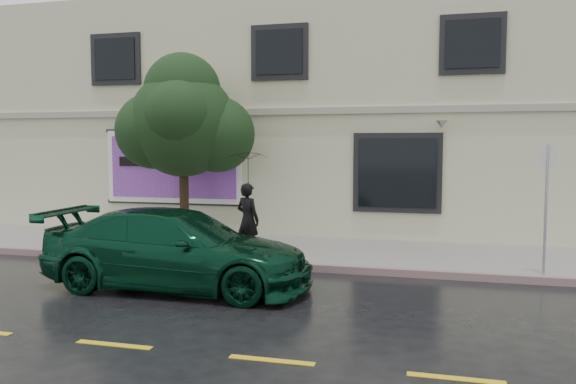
% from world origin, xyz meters
% --- Properties ---
extents(ground, '(90.00, 90.00, 0.00)m').
position_xyz_m(ground, '(0.00, 0.00, 0.00)').
color(ground, black).
rests_on(ground, ground).
extents(sidewalk, '(20.00, 3.50, 0.15)m').
position_xyz_m(sidewalk, '(0.00, 3.25, 0.07)').
color(sidewalk, gray).
rests_on(sidewalk, ground).
extents(curb, '(20.00, 0.18, 0.16)m').
position_xyz_m(curb, '(0.00, 1.50, 0.07)').
color(curb, slate).
rests_on(curb, ground).
extents(road_marking, '(19.00, 0.12, 0.01)m').
position_xyz_m(road_marking, '(0.00, -3.50, 0.01)').
color(road_marking, gold).
rests_on(road_marking, ground).
extents(building, '(20.00, 8.12, 7.00)m').
position_xyz_m(building, '(0.00, 9.00, 3.50)').
color(building, beige).
rests_on(building, ground).
extents(billboard, '(4.30, 0.16, 2.20)m').
position_xyz_m(billboard, '(-3.20, 4.92, 2.05)').
color(billboard, white).
rests_on(billboard, ground).
extents(car, '(5.09, 2.28, 1.48)m').
position_xyz_m(car, '(-0.50, -0.50, 0.74)').
color(car, '#08321F').
rests_on(car, ground).
extents(pedestrian, '(0.71, 0.60, 1.67)m').
position_xyz_m(pedestrian, '(0.04, 2.04, 0.98)').
color(pedestrian, black).
rests_on(pedestrian, sidewalk).
extents(umbrella, '(1.27, 1.27, 0.73)m').
position_xyz_m(umbrella, '(0.04, 2.04, 2.18)').
color(umbrella, black).
rests_on(umbrella, pedestrian).
extents(street_tree, '(2.72, 2.72, 4.43)m').
position_xyz_m(street_tree, '(-2.11, 3.29, 3.21)').
color(street_tree, '#332317').
rests_on(street_tree, sidewalk).
extents(fire_hydrant, '(0.29, 0.27, 0.71)m').
position_xyz_m(fire_hydrant, '(-4.10, 2.73, 0.49)').
color(fire_hydrant, white).
rests_on(fire_hydrant, sidewalk).
extents(sign_pole, '(0.31, 0.07, 2.54)m').
position_xyz_m(sign_pole, '(6.24, 1.70, 1.68)').
color(sign_pole, '#9D9FA5').
rests_on(sign_pole, sidewalk).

